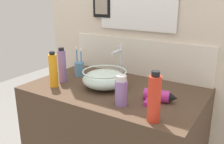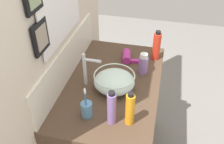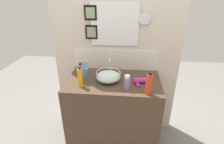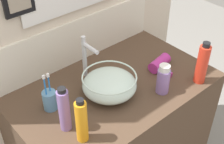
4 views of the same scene
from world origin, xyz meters
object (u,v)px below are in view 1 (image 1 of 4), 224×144
(faucet, at_px, (120,59))
(toothbrush_cup, at_px, (79,69))
(spray_bottle, at_px, (154,98))
(hair_drier, at_px, (159,96))
(glass_bowl_sink, at_px, (105,79))
(soap_dispenser, at_px, (53,70))
(lotion_bottle, at_px, (121,91))
(shampoo_bottle, at_px, (62,66))

(faucet, relative_size, toothbrush_cup, 1.17)
(spray_bottle, bearing_deg, hair_drier, 105.39)
(glass_bowl_sink, relative_size, soap_dispenser, 1.21)
(faucet, distance_m, lotion_bottle, 0.41)
(faucet, bearing_deg, toothbrush_cup, -163.26)
(glass_bowl_sink, bearing_deg, soap_dispenser, -151.53)
(shampoo_bottle, height_order, soap_dispenser, shampoo_bottle)
(lotion_bottle, bearing_deg, glass_bowl_sink, 142.45)
(glass_bowl_sink, relative_size, toothbrush_cup, 1.32)
(soap_dispenser, xyz_separation_m, lotion_bottle, (0.48, -0.01, -0.03))
(spray_bottle, distance_m, soap_dispenser, 0.70)
(faucet, distance_m, spray_bottle, 0.59)
(toothbrush_cup, relative_size, lotion_bottle, 1.28)
(spray_bottle, bearing_deg, glass_bowl_sink, 150.97)
(hair_drier, bearing_deg, soap_dispenser, -168.49)
(toothbrush_cup, relative_size, soap_dispenser, 0.92)
(faucet, bearing_deg, spray_bottle, -44.85)
(toothbrush_cup, xyz_separation_m, spray_bottle, (0.69, -0.33, 0.06))
(faucet, height_order, shampoo_bottle, faucet)
(glass_bowl_sink, xyz_separation_m, faucet, (0.00, 0.18, 0.08))
(faucet, distance_m, soap_dispenser, 0.43)
(hair_drier, relative_size, spray_bottle, 0.78)
(glass_bowl_sink, bearing_deg, faucet, 90.00)
(shampoo_bottle, xyz_separation_m, soap_dispenser, (0.02, -0.10, -0.00))
(glass_bowl_sink, xyz_separation_m, toothbrush_cup, (-0.28, 0.10, -0.01))
(hair_drier, distance_m, toothbrush_cup, 0.65)
(spray_bottle, height_order, soap_dispenser, spray_bottle)
(toothbrush_cup, relative_size, shampoo_bottle, 0.90)
(toothbrush_cup, relative_size, spray_bottle, 0.87)
(soap_dispenser, bearing_deg, faucet, 50.44)
(glass_bowl_sink, height_order, spray_bottle, spray_bottle)
(soap_dispenser, relative_size, lotion_bottle, 1.39)
(faucet, xyz_separation_m, shampoo_bottle, (-0.29, -0.23, -0.03))
(toothbrush_cup, distance_m, shampoo_bottle, 0.16)
(shampoo_bottle, xyz_separation_m, lotion_bottle, (0.50, -0.11, -0.03))
(hair_drier, height_order, toothbrush_cup, toothbrush_cup)
(faucet, height_order, hair_drier, faucet)
(lotion_bottle, bearing_deg, spray_bottle, -18.77)
(hair_drier, bearing_deg, glass_bowl_sink, 176.82)
(glass_bowl_sink, relative_size, faucet, 1.13)
(spray_bottle, relative_size, shampoo_bottle, 1.04)
(lotion_bottle, bearing_deg, soap_dispenser, 178.57)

